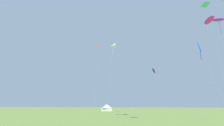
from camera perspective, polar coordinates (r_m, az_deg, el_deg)
name	(u,v)px	position (r m, az deg, el deg)	size (l,w,h in m)	color
kite_green_diamond	(206,6)	(53.23, 29.46, 16.70)	(2.96, 1.14, 29.46)	green
kite_pink_diamond	(97,45)	(70.54, -5.17, 6.06)	(2.32, 2.50, 28.19)	pink
kite_magenta_parafoil	(209,20)	(34.36, 30.42, 12.55)	(1.65, 3.04, 16.88)	#E02DA3
kite_blue_diamond	(200,48)	(26.27, 28.00, 4.43)	(2.78, 1.55, 10.77)	blue
kite_black_diamond	(154,71)	(51.19, 14.19, -2.73)	(1.74, 2.64, 13.08)	black
kite_purple_parafoil	(219,20)	(63.49, 32.83, 12.41)	(3.67, 1.51, 28.81)	purple
kite_white_delta	(113,46)	(45.56, 0.32, 5.90)	(2.33, 1.94, 18.68)	white
festival_tent_center	(106,107)	(63.23, -1.91, -14.96)	(3.89, 3.89, 2.53)	white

